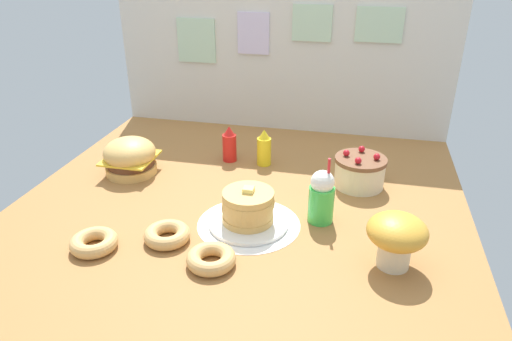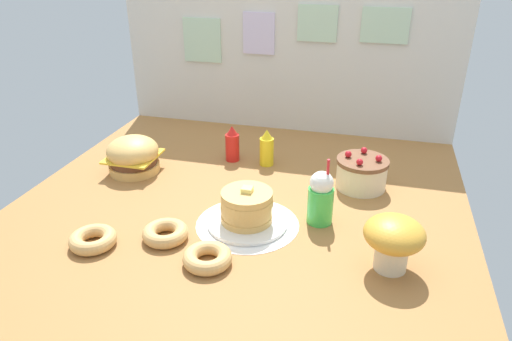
% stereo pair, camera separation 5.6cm
% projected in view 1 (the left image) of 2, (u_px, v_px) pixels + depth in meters
% --- Properties ---
extents(ground_plane, '(1.93, 1.97, 0.02)m').
position_uv_depth(ground_plane, '(238.00, 209.00, 2.01)').
color(ground_plane, '#9E6B38').
extents(back_wall, '(1.93, 0.04, 0.90)m').
position_uv_depth(back_wall, '(281.00, 53.00, 2.66)').
color(back_wall, beige).
rests_on(back_wall, ground_plane).
extents(doily_mat, '(0.41, 0.41, 0.00)m').
position_uv_depth(doily_mat, '(249.00, 224.00, 1.88)').
color(doily_mat, white).
rests_on(doily_mat, ground_plane).
extents(burger, '(0.25, 0.25, 0.18)m').
position_uv_depth(burger, '(130.00, 157.00, 2.27)').
color(burger, '#DBA859').
rests_on(burger, ground_plane).
extents(pancake_stack, '(0.32, 0.32, 0.16)m').
position_uv_depth(pancake_stack, '(248.00, 210.00, 1.85)').
color(pancake_stack, white).
rests_on(pancake_stack, doily_mat).
extents(layer_cake, '(0.24, 0.24, 0.17)m').
position_uv_depth(layer_cake, '(360.00, 171.00, 2.15)').
color(layer_cake, beige).
rests_on(layer_cake, ground_plane).
extents(ketchup_bottle, '(0.07, 0.07, 0.19)m').
position_uv_depth(ketchup_bottle, '(229.00, 145.00, 2.40)').
color(ketchup_bottle, red).
rests_on(ketchup_bottle, ground_plane).
extents(mustard_bottle, '(0.07, 0.07, 0.19)m').
position_uv_depth(mustard_bottle, '(264.00, 148.00, 2.36)').
color(mustard_bottle, yellow).
rests_on(mustard_bottle, ground_plane).
extents(cream_soda_cup, '(0.10, 0.10, 0.28)m').
position_uv_depth(cream_soda_cup, '(322.00, 197.00, 1.86)').
color(cream_soda_cup, green).
rests_on(cream_soda_cup, ground_plane).
extents(donut_pink_glaze, '(0.18, 0.18, 0.05)m').
position_uv_depth(donut_pink_glaze, '(94.00, 242.00, 1.73)').
color(donut_pink_glaze, tan).
rests_on(donut_pink_glaze, ground_plane).
extents(donut_chocolate, '(0.18, 0.18, 0.05)m').
position_uv_depth(donut_chocolate, '(167.00, 234.00, 1.77)').
color(donut_chocolate, tan).
rests_on(donut_chocolate, ground_plane).
extents(donut_vanilla, '(0.18, 0.18, 0.05)m').
position_uv_depth(donut_vanilla, '(211.00, 258.00, 1.64)').
color(donut_vanilla, tan).
rests_on(donut_vanilla, ground_plane).
extents(mushroom_stool, '(0.21, 0.21, 0.20)m').
position_uv_depth(mushroom_stool, '(397.00, 236.00, 1.60)').
color(mushroom_stool, beige).
rests_on(mushroom_stool, ground_plane).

